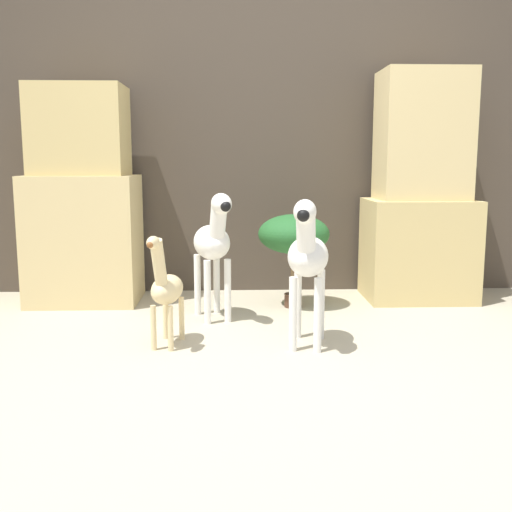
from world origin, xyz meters
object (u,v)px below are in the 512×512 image
Objects in this scene: zebra_right at (307,255)px; zebra_left at (213,241)px; giraffe_figurine at (166,287)px; potted_palm_front at (294,236)px.

zebra_left is (-0.48, 0.54, 0.00)m from zebra_right.
zebra_right reaches higher than giraffe_figurine.
potted_palm_front is at bearing 88.87° from zebra_right.
zebra_right is 1.00× the size of zebra_left.
zebra_left is 1.29× the size of giraffe_figurine.
potted_palm_front is at bearing 47.88° from giraffe_figurine.
zebra_right and zebra_left have the same top height.
giraffe_figurine is (-0.22, -0.50, -0.16)m from zebra_left.
zebra_right is 0.84m from potted_palm_front.
zebra_right is at bearing -91.13° from potted_palm_front.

